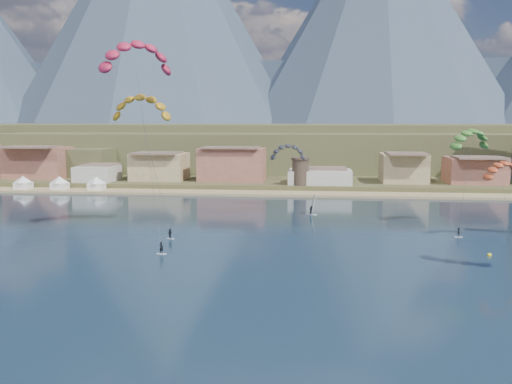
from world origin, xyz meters
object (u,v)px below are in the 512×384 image
kitesurfer_yellow (141,104)px  kitesurfer_green (470,137)px  kitesurfer_red (136,53)px  watchtower (300,171)px  windsurfer (312,208)px  buoy (489,255)px

kitesurfer_yellow → kitesurfer_green: (66.51, 8.00, -6.63)m
kitesurfer_red → watchtower: bearing=68.7°
watchtower → windsurfer: bearing=-84.7°
kitesurfer_yellow → buoy: size_ratio=40.66×
watchtower → kitesurfer_red: bearing=-111.3°
kitesurfer_red → windsurfer: (32.39, 28.51, -32.98)m
kitesurfer_green → buoy: kitesurfer_green is taller
kitesurfer_green → windsurfer: size_ratio=4.71×
kitesurfer_green → windsurfer: kitesurfer_green is taller
kitesurfer_yellow → windsurfer: 46.37m
kitesurfer_green → buoy: (-2.76, -25.96, -18.62)m
kitesurfer_green → buoy: bearing=-96.1°
watchtower → buoy: watchtower is taller
kitesurfer_yellow → windsurfer: bearing=30.3°
kitesurfer_red → kitesurfer_yellow: (-1.93, 8.47, -9.11)m
kitesurfer_yellow → windsurfer: (34.32, 20.05, -23.87)m
watchtower → buoy: 88.98m
watchtower → kitesurfer_red: size_ratio=0.22×
windsurfer → buoy: (29.43, -38.00, -1.37)m
kitesurfer_green → windsurfer: bearing=159.5°
buoy → windsurfer: bearing=127.8°
kitesurfer_red → kitesurfer_yellow: size_ratio=1.33×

